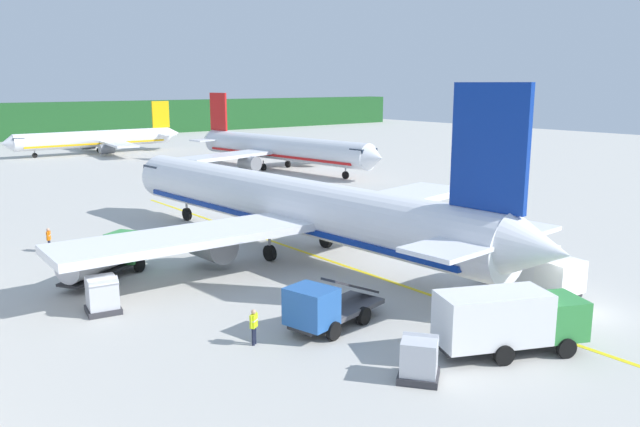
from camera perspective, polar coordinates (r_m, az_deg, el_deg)
The scene contains 15 objects.
ground at distance 72.10m, azimuth -12.94°, elevation 1.84°, with size 240.00×320.00×0.20m, color #B7B5AD.
distant_treeline at distance 149.21m, azimuth -26.87°, elevation 7.37°, with size 216.00×6.00×7.75m, color #1E5123.
airliner_foreground at distance 44.71m, azimuth -2.72°, elevation 0.76°, with size 34.61×41.74×11.90m.
airliner_mid_apron at distance 88.36m, azimuth -3.68°, elevation 5.89°, with size 30.25×36.56×10.43m.
airliner_far_taxiway at distance 115.18m, azimuth -19.39°, elevation 6.35°, with size 30.35×25.30×8.68m.
service_truck_fuel at distance 38.33m, azimuth 18.27°, elevation -4.46°, with size 2.78×6.11×2.88m.
service_truck_baggage at distance 30.96m, azimuth 0.30°, elevation -8.46°, with size 6.24×3.38×2.54m.
service_truck_catering at distance 41.08m, azimuth -18.81°, elevation -3.70°, with size 6.53×5.08×2.40m.
service_truck_pushback at distance 29.59m, azimuth 16.66°, elevation -9.10°, with size 7.00×4.77×2.89m.
cargo_container_near at distance 26.61m, azimuth 8.94°, elevation -12.84°, with size 2.29×2.29×1.85m.
cargo_container_mid at distance 35.25m, azimuth -19.05°, elevation -6.97°, with size 1.94×1.94×2.04m.
crew_marshaller at distance 49.13m, azimuth -23.28°, elevation -2.02°, with size 0.41×0.57×1.73m.
crew_loader_left at distance 29.59m, azimuth -6.00°, elevation -9.88°, with size 0.55×0.44×1.71m.
crew_loader_right at distance 44.22m, azimuth 8.79°, elevation -2.63°, with size 0.38×0.59×1.74m.
apron_guide_line at distance 42.49m, azimuth 1.57°, elevation -4.51°, with size 0.30×60.00×0.01m, color yellow.
Camera 1 is at (-30.43, -16.26, 11.85)m, focal length 35.47 mm.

